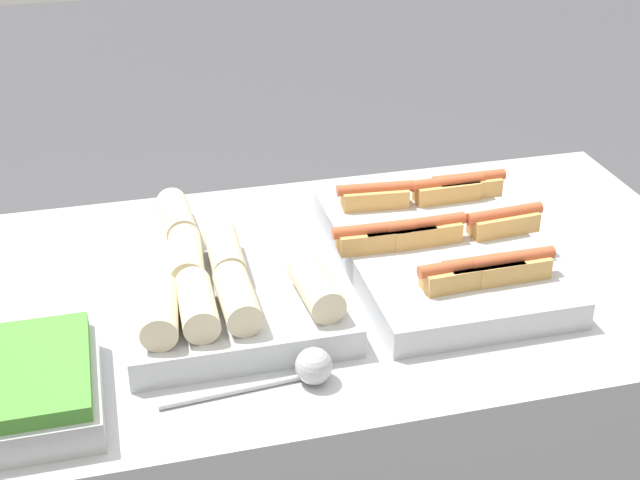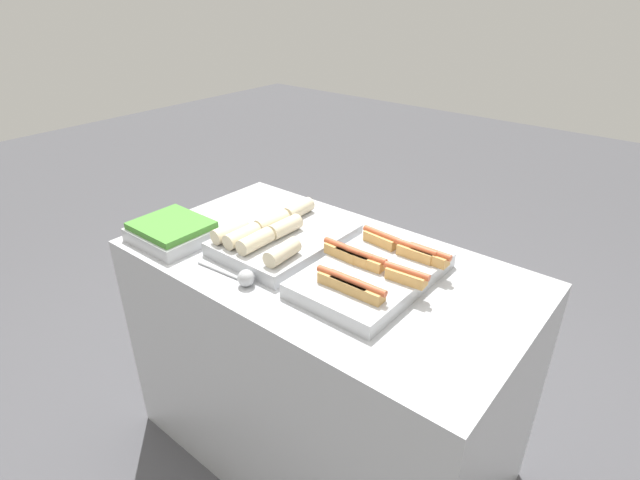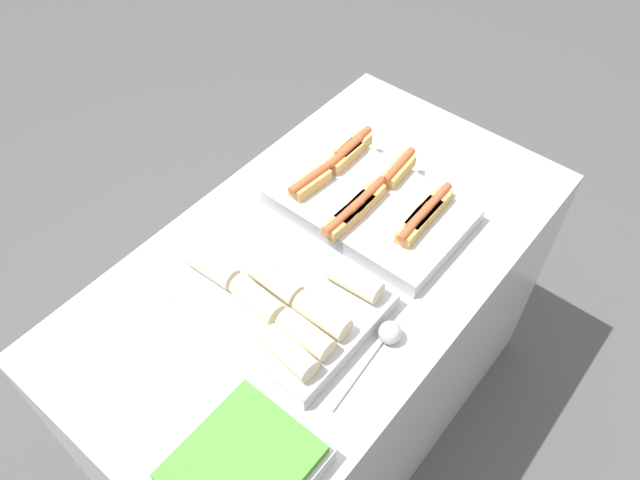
# 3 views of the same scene
# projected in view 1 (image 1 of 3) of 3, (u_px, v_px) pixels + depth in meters

# --- Properties ---
(counter) EXTENTS (1.45, 0.80, 0.93)m
(counter) POSITION_uv_depth(u_px,v_px,m) (326.00, 474.00, 1.81)
(counter) COLOR #B7BABF
(counter) RESTS_ON ground_plane
(tray_hotdogs) EXTENTS (0.40, 0.52, 0.10)m
(tray_hotdogs) POSITION_uv_depth(u_px,v_px,m) (439.00, 246.00, 1.61)
(tray_hotdogs) COLOR #B7BABF
(tray_hotdogs) RESTS_ON counter
(tray_wraps) EXTENTS (0.36, 0.49, 0.11)m
(tray_wraps) POSITION_uv_depth(u_px,v_px,m) (223.00, 278.00, 1.51)
(tray_wraps) COLOR #B7BABF
(tray_wraps) RESTS_ON counter
(serving_spoon_near) EXTENTS (0.26, 0.06, 0.06)m
(serving_spoon_near) POSITION_uv_depth(u_px,v_px,m) (305.00, 369.00, 1.31)
(serving_spoon_near) COLOR #B2B5BA
(serving_spoon_near) RESTS_ON counter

